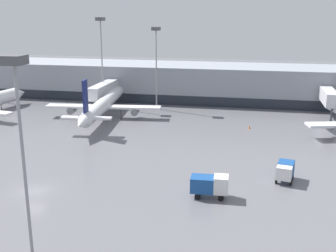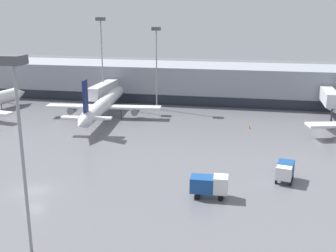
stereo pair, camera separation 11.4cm
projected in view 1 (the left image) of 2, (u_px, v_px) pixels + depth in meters
name	position (u px, v px, depth m)	size (l,w,h in m)	color
ground_plane	(34.00, 191.00, 53.70)	(320.00, 320.00, 0.00)	slate
terminal_building	(151.00, 81.00, 110.97)	(160.00, 30.53, 9.00)	gray
parked_jet_0	(103.00, 104.00, 90.02)	(24.86, 37.34, 10.29)	white
service_truck_0	(210.00, 184.00, 51.62)	(4.66, 2.35, 2.80)	#19478C
service_truck_1	(285.00, 170.00, 56.54)	(2.69, 4.16, 2.51)	#19478C
traffic_cone_0	(249.00, 127.00, 82.32)	(0.42, 0.42, 0.63)	orange
apron_light_mast_1	(18.00, 102.00, 36.18)	(1.80, 1.80, 18.63)	gray
apron_light_mast_2	(101.00, 38.00, 97.10)	(1.80, 1.80, 20.92)	gray
apron_light_mast_5	(156.00, 45.00, 95.15)	(1.80, 1.80, 18.86)	gray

